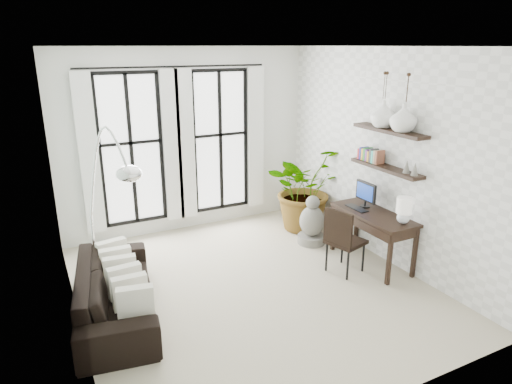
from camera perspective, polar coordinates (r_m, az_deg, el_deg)
floor at (r=6.51m, az=-0.57°, el=-11.68°), size 5.00×5.00×0.00m
ceiling at (r=5.66m, az=-0.67°, el=17.75°), size 5.00×5.00×0.00m
wall_left at (r=5.33m, az=-22.83°, el=-1.18°), size 0.00×5.00×5.00m
wall_right at (r=7.15m, az=15.80°, el=4.16°), size 0.00×5.00×5.00m
wall_back at (r=8.14m, az=-8.52°, el=6.27°), size 4.50×0.00×4.50m
windows at (r=8.02m, az=-9.70°, el=5.75°), size 3.26×0.13×2.65m
wall_shelves at (r=6.92m, az=15.87°, el=4.80°), size 0.25×1.30×0.60m
sofa at (r=6.01m, az=-17.14°, el=-11.68°), size 1.23×2.35×0.65m
throw_pillows at (r=5.94m, az=-16.34°, el=-10.06°), size 0.40×1.52×0.40m
plant at (r=8.25m, az=6.04°, el=0.58°), size 1.70×1.58×1.55m
desk at (r=7.02m, az=14.66°, el=-3.16°), size 0.59×1.39×1.21m
desk_chair at (r=6.72m, az=10.75°, el=-5.57°), size 0.59×0.59×1.01m
arc_lamp at (r=5.90m, az=-18.21°, el=2.75°), size 0.73×1.12×2.30m
buddha at (r=7.74m, az=7.01°, el=-3.92°), size 0.47×0.47×0.84m
vase_a at (r=6.62m, az=17.96°, el=8.80°), size 0.37×0.37×0.38m
vase_b at (r=6.90m, az=15.63°, el=9.36°), size 0.37×0.37×0.38m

